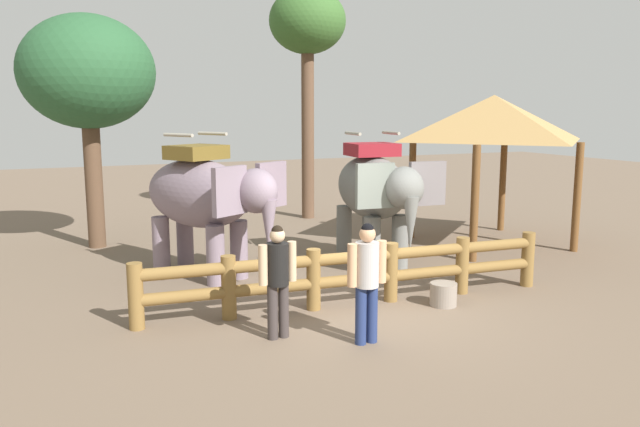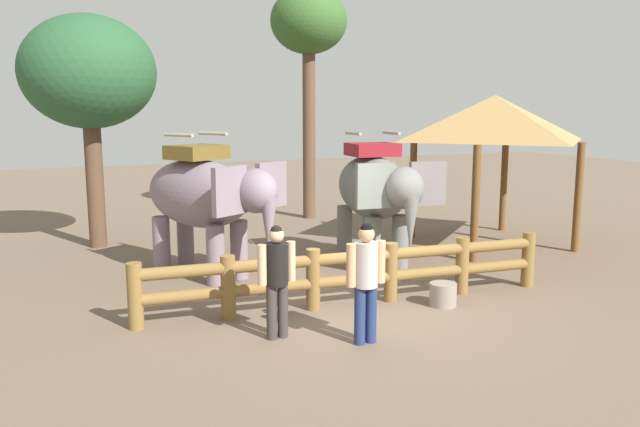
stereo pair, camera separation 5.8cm
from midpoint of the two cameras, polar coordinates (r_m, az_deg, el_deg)
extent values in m
plane|color=brown|center=(10.94, 3.37, -8.56)|extent=(60.00, 60.00, 0.00)
cylinder|color=brown|center=(10.21, -16.45, -7.18)|extent=(0.24, 0.24, 1.05)
cylinder|color=brown|center=(10.37, -8.39, -6.62)|extent=(0.24, 0.24, 1.05)
cylinder|color=brown|center=(10.73, -0.74, -5.97)|extent=(0.24, 0.24, 1.05)
cylinder|color=brown|center=(11.26, 6.28, -5.28)|extent=(0.24, 0.24, 1.05)
cylinder|color=brown|center=(11.95, 12.57, -4.59)|extent=(0.24, 0.24, 1.05)
cylinder|color=brown|center=(12.77, 18.11, -3.94)|extent=(0.24, 0.24, 1.05)
cylinder|color=brown|center=(11.00, 2.85, -6.01)|extent=(7.24, 0.75, 0.20)
cylinder|color=brown|center=(10.90, 2.87, -3.98)|extent=(7.24, 0.75, 0.20)
cylinder|color=slate|center=(12.79, -7.45, -3.22)|extent=(0.35, 0.35, 1.18)
cylinder|color=slate|center=(12.34, -9.54, -3.74)|extent=(0.35, 0.35, 1.18)
cylinder|color=slate|center=(13.92, -12.20, -2.32)|extent=(0.35, 0.35, 1.18)
cylinder|color=slate|center=(13.51, -14.26, -2.76)|extent=(0.35, 0.35, 1.18)
ellipsoid|color=slate|center=(12.93, -11.10, 1.80)|extent=(2.34, 2.89, 1.38)
ellipsoid|color=slate|center=(11.81, -5.96, 2.05)|extent=(1.09, 1.14, 0.84)
cube|color=gray|center=(12.30, -4.55, 2.60)|extent=(0.74, 0.49, 0.88)
cube|color=gray|center=(11.47, -8.30, 2.03)|extent=(0.74, 0.49, 0.88)
cone|color=slate|center=(11.71, -4.78, -1.33)|extent=(0.31, 0.31, 1.08)
cube|color=brown|center=(12.85, -11.22, 5.45)|extent=(1.31, 1.27, 0.28)
cylinder|color=#A59E8C|center=(13.14, -9.81, 7.12)|extent=(0.45, 0.73, 0.07)
cylinder|color=#A59E8C|center=(12.53, -12.80, 6.92)|extent=(0.45, 0.73, 0.07)
cylinder|color=slate|center=(13.45, 7.10, -2.61)|extent=(0.35, 0.35, 1.17)
cylinder|color=slate|center=(13.18, 4.59, -2.81)|extent=(0.35, 0.35, 1.17)
cylinder|color=slate|center=(14.85, 4.39, -1.41)|extent=(0.35, 0.35, 1.17)
cylinder|color=slate|center=(14.60, 2.07, -1.57)|extent=(0.35, 0.35, 1.17)
ellipsoid|color=slate|center=(13.83, 4.54, 2.39)|extent=(1.37, 2.72, 1.37)
ellipsoid|color=slate|center=(12.41, 7.46, 2.32)|extent=(0.81, 0.93, 0.83)
cube|color=slate|center=(12.77, 9.53, 2.69)|extent=(0.79, 0.18, 0.88)
cube|color=slate|center=(12.26, 4.86, 2.51)|extent=(0.79, 0.18, 0.88)
cone|color=slate|center=(12.25, 8.04, -0.96)|extent=(0.31, 0.31, 1.07)
cube|color=maroon|center=(13.76, 4.58, 5.78)|extent=(1.06, 0.95, 0.27)
cylinder|color=#A59E8C|center=(13.93, 6.30, 7.24)|extent=(0.13, 0.79, 0.07)
cylinder|color=#A59E8C|center=(13.56, 2.86, 7.23)|extent=(0.13, 0.79, 0.07)
cylinder|color=#3A3230|center=(9.53, -3.48, -8.73)|extent=(0.16, 0.16, 0.82)
cylinder|color=#3A3230|center=(9.45, -4.47, -8.89)|extent=(0.16, 0.16, 0.82)
cylinder|color=black|center=(9.29, -4.02, -4.57)|extent=(0.36, 0.36, 0.63)
cylinder|color=#D2AC84|center=(9.39, -2.73, -4.31)|extent=(0.13, 0.13, 0.60)
cylinder|color=#D2AC84|center=(9.19, -5.35, -4.65)|extent=(0.13, 0.13, 0.60)
sphere|color=#D2AC84|center=(9.20, -4.06, -1.99)|extent=(0.23, 0.23, 0.23)
sphere|color=black|center=(9.18, -4.06, -1.61)|extent=(0.18, 0.18, 0.18)
cylinder|color=navy|center=(9.34, 4.53, -9.02)|extent=(0.16, 0.16, 0.85)
cylinder|color=navy|center=(9.25, 3.52, -9.20)|extent=(0.16, 0.16, 0.85)
cylinder|color=#B6B1B0|center=(9.08, 4.09, -4.61)|extent=(0.36, 0.36, 0.65)
cylinder|color=tan|center=(9.20, 5.40, -4.34)|extent=(0.14, 0.14, 0.62)
cylinder|color=tan|center=(8.96, 2.74, -4.69)|extent=(0.14, 0.14, 0.62)
sphere|color=tan|center=(8.98, 4.12, -1.87)|extent=(0.24, 0.24, 0.24)
sphere|color=black|center=(8.97, 4.12, -1.46)|extent=(0.18, 0.18, 0.18)
cylinder|color=brown|center=(18.28, 16.06, 2.57)|extent=(0.18, 0.18, 2.60)
cylinder|color=brown|center=(16.11, 22.09, 1.35)|extent=(0.18, 0.18, 2.60)
cylinder|color=brown|center=(16.75, 8.20, 2.24)|extent=(0.18, 0.18, 2.60)
cylinder|color=brown|center=(14.34, 13.67, 0.86)|extent=(0.18, 0.18, 2.60)
pyramid|color=#AA834C|center=(16.17, 15.29, 8.33)|extent=(4.06, 4.06, 1.10)
cylinder|color=brown|center=(19.49, -1.20, 7.36)|extent=(0.38, 0.38, 5.32)
ellipsoid|color=#365F28|center=(19.65, -1.23, 17.00)|extent=(2.30, 2.30, 1.95)
cylinder|color=brown|center=(16.33, -19.84, 2.95)|extent=(0.41, 0.41, 3.37)
ellipsoid|color=#27542F|center=(16.26, -20.35, 11.91)|extent=(3.15, 3.15, 2.68)
cylinder|color=gray|center=(11.22, 10.93, -7.17)|extent=(0.47, 0.47, 0.40)
camera|label=1|loc=(0.03, -90.14, -0.02)|focal=35.47mm
camera|label=2|loc=(0.03, 89.86, 0.02)|focal=35.47mm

